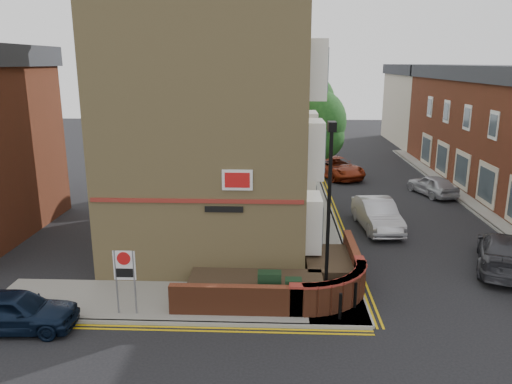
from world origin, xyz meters
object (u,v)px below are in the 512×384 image
(navy_hatchback, at_px, (15,311))
(lamppost, at_px, (328,217))
(utility_cabinet_large, at_px, (269,288))
(zone_sign, at_px, (125,270))
(silver_car_near, at_px, (377,214))

(navy_hatchback, bearing_deg, lamppost, -82.80)
(utility_cabinet_large, bearing_deg, zone_sign, -170.31)
(utility_cabinet_large, relative_size, zone_sign, 0.55)
(zone_sign, relative_size, silver_car_near, 0.48)
(silver_car_near, bearing_deg, zone_sign, -141.70)
(zone_sign, height_order, silver_car_near, zone_sign)
(zone_sign, bearing_deg, lamppost, 6.07)
(lamppost, bearing_deg, zone_sign, -173.93)
(lamppost, distance_m, navy_hatchback, 10.35)
(zone_sign, bearing_deg, silver_car_near, 43.36)
(lamppost, bearing_deg, utility_cabinet_large, 176.99)
(lamppost, height_order, silver_car_near, lamppost)
(lamppost, distance_m, zone_sign, 6.85)
(lamppost, relative_size, zone_sign, 2.86)
(utility_cabinet_large, height_order, silver_car_near, silver_car_near)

